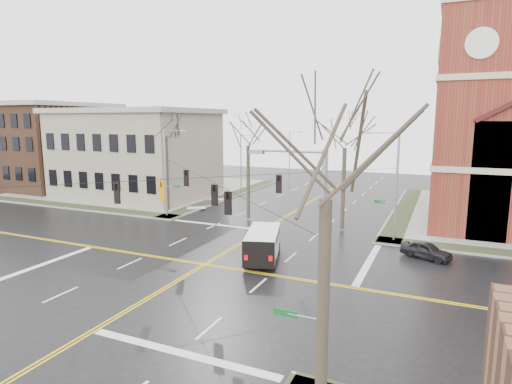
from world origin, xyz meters
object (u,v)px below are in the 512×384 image
at_px(tree_ne, 345,142).
at_px(streetlight_north_a, 242,161).
at_px(cargo_van, 263,242).
at_px(parked_car_a, 426,250).
at_px(signal_pole_se, 317,273).
at_px(tree_se, 327,181).
at_px(tree_nw_far, 166,131).
at_px(signal_pole_nw, 167,170).
at_px(streetlight_north_b, 290,152).
at_px(signal_pole_ne, 394,183).
at_px(tree_nw_near, 248,141).

bearing_deg(tree_ne, streetlight_north_a, 139.92).
bearing_deg(cargo_van, streetlight_north_a, 102.07).
height_order(streetlight_north_a, parked_car_a, streetlight_north_a).
distance_m(signal_pole_se, tree_se, 4.11).
xyz_separation_m(parked_car_a, tree_ne, (-7.48, 5.55, 7.48)).
relative_size(tree_nw_far, tree_ne, 1.09).
xyz_separation_m(signal_pole_nw, streetlight_north_a, (0.67, 16.50, -0.48)).
bearing_deg(streetlight_north_b, tree_se, -69.71).
bearing_deg(parked_car_a, streetlight_north_a, 72.81).
relative_size(signal_pole_ne, tree_nw_far, 0.74).
height_order(signal_pole_nw, signal_pole_se, same).
distance_m(streetlight_north_b, tree_nw_near, 35.27).
relative_size(cargo_van, tree_ne, 0.54).
height_order(streetlight_north_b, tree_ne, tree_ne).
bearing_deg(parked_car_a, streetlight_north_b, 53.61).
bearing_deg(cargo_van, tree_nw_near, 103.11).
height_order(tree_nw_far, tree_ne, tree_nw_far).
xyz_separation_m(tree_nw_near, tree_se, (15.13, -27.30, 0.37)).
height_order(parked_car_a, tree_se, tree_se).
height_order(signal_pole_nw, tree_ne, tree_ne).
bearing_deg(cargo_van, signal_pole_nw, 132.50).
height_order(cargo_van, tree_nw_near, tree_nw_near).
height_order(tree_nw_near, tree_ne, tree_ne).
height_order(signal_pole_se, tree_nw_far, tree_nw_far).
xyz_separation_m(signal_pole_ne, tree_nw_far, (-24.36, 2.44, 3.90)).
relative_size(cargo_van, parked_car_a, 1.65).
distance_m(cargo_van, tree_nw_far, 21.09).
bearing_deg(parked_car_a, signal_pole_ne, 59.99).
distance_m(signal_pole_ne, tree_nw_far, 24.79).
height_order(tree_nw_far, tree_nw_near, tree_nw_far).
bearing_deg(signal_pole_ne, tree_nw_near, 171.08).
height_order(signal_pole_nw, streetlight_north_b, signal_pole_nw).
xyz_separation_m(streetlight_north_a, tree_ne, (17.36, -14.61, 3.64)).
distance_m(cargo_van, tree_se, 19.99).
distance_m(signal_pole_se, streetlight_north_b, 63.43).
bearing_deg(tree_se, signal_pole_se, 110.84).
bearing_deg(tree_ne, tree_nw_far, 178.39).
bearing_deg(signal_pole_ne, streetlight_north_b, 121.05).
distance_m(cargo_van, tree_ne, 13.00).
bearing_deg(tree_ne, streetlight_north_b, 116.64).
bearing_deg(tree_nw_far, parked_car_a, -12.63).
bearing_deg(parked_car_a, tree_ne, 75.32).
relative_size(signal_pole_se, tree_nw_near, 0.81).
height_order(signal_pole_ne, parked_car_a, signal_pole_ne).
distance_m(streetlight_north_a, tree_nw_near, 16.55).
relative_size(streetlight_north_b, tree_nw_far, 0.65).
bearing_deg(cargo_van, parked_car_a, 7.48).
bearing_deg(parked_car_a, signal_pole_nw, 103.70).
height_order(cargo_van, tree_se, tree_se).
height_order(signal_pole_ne, streetlight_north_a, signal_pole_ne).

